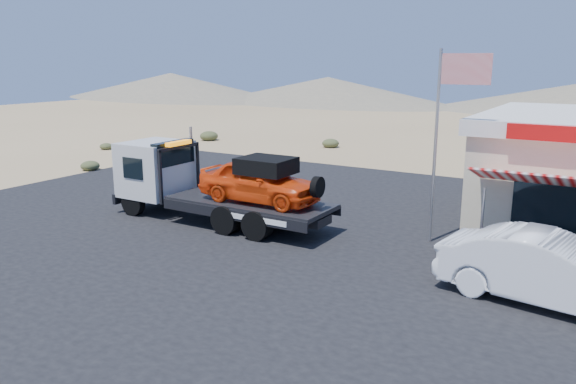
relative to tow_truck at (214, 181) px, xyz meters
name	(u,v)px	position (x,y,z in m)	size (l,w,h in m)	color
ground	(227,257)	(2.63, -2.78, -1.50)	(120.00, 120.00, 0.00)	#987D56
asphalt_lot	(333,240)	(4.63, 0.22, -1.49)	(32.00, 24.00, 0.02)	black
tow_truck	(214,181)	(0.00, 0.00, 0.00)	(8.32, 2.47, 2.78)	black
white_sedan	(549,270)	(11.14, -1.45, -0.64)	(1.77, 5.08, 1.67)	white
flagpole	(444,125)	(7.56, 1.72, 2.27)	(1.55, 0.10, 6.00)	#99999E
desert_scrub	(129,157)	(-11.94, 7.14, -1.21)	(26.40, 33.31, 0.71)	#3A4022
distant_hills	(442,93)	(-7.14, 52.36, 0.39)	(126.00, 48.00, 4.20)	#726B59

